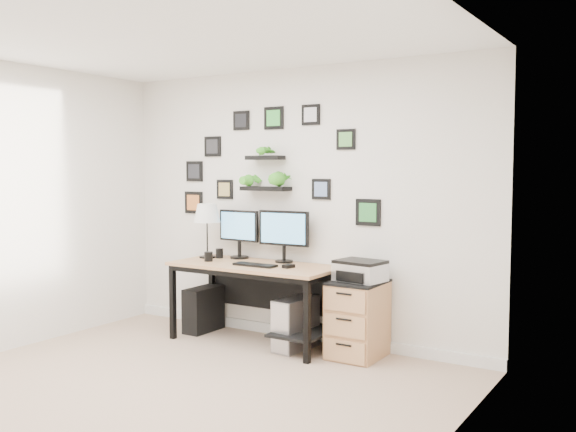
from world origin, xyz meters
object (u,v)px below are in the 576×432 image
Objects in this scene: monitor_left at (239,230)px; printer at (360,271)px; monitor_right at (284,232)px; desk at (260,277)px; pc_tower_black at (204,309)px; file_cabinet at (357,319)px; pc_tower_grey at (295,324)px; mug at (208,257)px; table_lamp at (207,214)px.

monitor_left is 1.10× the size of printer.
monitor_right is (0.53, 0.00, 0.01)m from monitor_left.
desk is 3.59× the size of pc_tower_black.
monitor_left is at bearing -179.88° from monitor_right.
pc_tower_grey is at bearing -171.83° from file_cabinet.
desk is 0.48m from monitor_right.
desk is 1.02m from printer.
mug is 1.09m from pc_tower_grey.
pc_tower_grey is (0.92, 0.10, -0.56)m from mug.
file_cabinet is 1.53× the size of printer.
pc_tower_black is 1.14m from pc_tower_grey.
mug is (-0.66, -0.32, -0.25)m from monitor_right.
desk is 3.65× the size of printer.
desk is 0.89m from table_lamp.
mug reaches higher than pc_tower_black.
table_lamp is at bearing -157.25° from monitor_left.
printer is at bearing 8.81° from pc_tower_grey.
pc_tower_grey is (1.09, -0.09, -0.95)m from table_lamp.
mug is 0.19× the size of pc_tower_grey.
pc_tower_black is at bearing -179.78° from file_cabinet.
mug is at bearing -173.17° from file_cabinet.
mug is 0.14× the size of file_cabinet.
printer is (0.86, -0.13, -0.28)m from monitor_right.
printer is (1.01, 0.07, 0.14)m from desk.
monitor_right is at bearing 9.92° from pc_tower_black.
table_lamp is at bearing 174.21° from desk.
mug reaches higher than desk.
monitor_left is 0.89m from pc_tower_black.
mug is 0.63m from pc_tower_black.
file_cabinet is (0.85, -0.14, -0.71)m from monitor_right.
monitor_right reaches higher than pc_tower_black.
table_lamp is 1.88m from file_cabinet.
monitor_left is at bearing 164.42° from pc_tower_grey.
file_cabinet is 0.43m from printer.
mug is 1.54m from printer.
mug is 0.21× the size of printer.
monitor_right reaches higher than printer.
pc_tower_black is 1.72m from file_cabinet.
pc_tower_black is (-0.87, -0.14, -0.82)m from monitor_right.
printer is at bearing -8.50° from monitor_right.
pc_tower_grey is at bearing -4.94° from table_lamp.
table_lamp is at bearing 179.62° from file_cabinet.
monitor_left reaches higher than pc_tower_black.
printer is (1.69, -0.00, -0.42)m from table_lamp.
monitor_right is at bearing 140.11° from pc_tower_grey.
monitor_left reaches higher than desk.
monitor_right reaches higher than file_cabinet.
file_cabinet is at bearing -9.28° from monitor_right.
desk is 3.00× the size of monitor_right.
pc_tower_grey is (0.41, -0.03, -0.39)m from desk.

